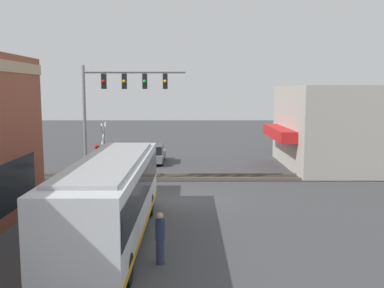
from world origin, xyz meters
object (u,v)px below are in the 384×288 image
crossing_signal (104,147)px  parked_car_grey (153,154)px  pedestrian_near_bus (160,238)px  city_bus (111,196)px

crossing_signal → parked_car_grey: bearing=-17.6°
crossing_signal → parked_car_grey: 7.98m
parked_car_grey → pedestrian_near_bus: 20.23m
city_bus → crossing_signal: bearing=12.8°
pedestrian_near_bus → crossing_signal: bearing=19.2°
crossing_signal → pedestrian_near_bus: 13.49m
city_bus → crossing_signal: (10.47, 2.37, 0.49)m
crossing_signal → city_bus: bearing=-167.2°
city_bus → crossing_signal: crossing_signal is taller
parked_car_grey → pedestrian_near_bus: pedestrian_near_bus is taller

